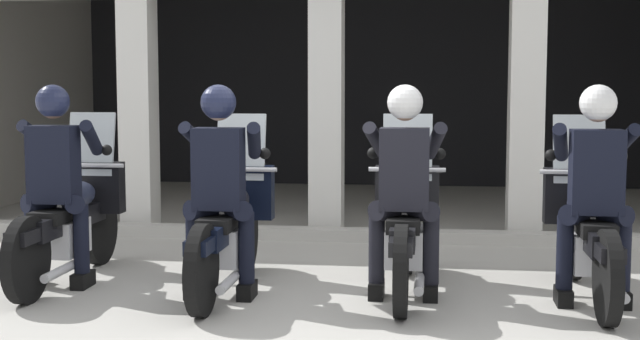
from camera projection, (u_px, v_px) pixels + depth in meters
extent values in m
plane|color=#A8A59E|center=(349.00, 232.00, 9.36)|extent=(80.00, 80.00, 0.00)
cube|color=black|center=(362.00, 91.00, 13.77)|extent=(9.32, 0.24, 2.96)
cube|color=#BCB7AD|center=(20.00, 92.00, 12.01)|extent=(0.30, 5.15, 2.96)
cube|color=silver|center=(139.00, 114.00, 9.52)|extent=(0.35, 0.36, 2.52)
cube|color=silver|center=(327.00, 115.00, 9.25)|extent=(0.35, 0.36, 2.52)
cube|color=silver|center=(526.00, 116.00, 8.98)|extent=(0.35, 0.36, 2.52)
cube|color=#B7B5AD|center=(321.00, 234.00, 8.87)|extent=(8.92, 0.24, 0.12)
cylinder|color=black|center=(100.00, 228.00, 7.66)|extent=(0.09, 0.64, 0.64)
cylinder|color=black|center=(26.00, 260.00, 6.27)|extent=(0.09, 0.64, 0.64)
cube|color=black|center=(99.00, 205.00, 7.64)|extent=(0.14, 0.44, 0.08)
cube|color=silver|center=(64.00, 237.00, 6.91)|extent=(0.28, 0.44, 0.28)
cube|color=black|center=(66.00, 220.00, 6.95)|extent=(0.18, 1.24, 0.16)
ellipsoid|color=#1E2338|center=(77.00, 195.00, 7.15)|extent=(0.26, 0.48, 0.22)
cube|color=black|center=(56.00, 215.00, 6.76)|extent=(0.24, 0.52, 0.10)
cube|color=black|center=(29.00, 234.00, 6.32)|extent=(0.16, 0.48, 0.10)
cylinder|color=silver|center=(96.00, 202.00, 7.57)|extent=(0.05, 0.24, 0.53)
cube|color=black|center=(93.00, 187.00, 7.50)|extent=(0.52, 0.16, 0.44)
sphere|color=silver|center=(98.00, 184.00, 7.60)|extent=(0.18, 0.18, 0.18)
cube|color=silver|center=(91.00, 144.00, 7.44)|extent=(0.40, 0.14, 0.54)
cylinder|color=silver|center=(88.00, 165.00, 7.38)|extent=(0.62, 0.04, 0.04)
cylinder|color=silver|center=(60.00, 271.00, 6.57)|extent=(0.07, 0.55, 0.07)
cube|color=black|center=(54.00, 164.00, 6.70)|extent=(0.36, 0.22, 0.60)
cube|color=#14193F|center=(60.00, 160.00, 6.82)|extent=(0.05, 0.02, 0.32)
sphere|color=#936B51|center=(53.00, 105.00, 6.68)|extent=(0.21, 0.21, 0.21)
sphere|color=#191E38|center=(53.00, 101.00, 6.68)|extent=(0.26, 0.26, 0.26)
cylinder|color=black|center=(73.00, 204.00, 6.74)|extent=(0.26, 0.29, 0.17)
cylinder|color=black|center=(81.00, 239.00, 6.76)|extent=(0.12, 0.12, 0.53)
cube|color=black|center=(83.00, 280.00, 6.80)|extent=(0.11, 0.26, 0.12)
cylinder|color=black|center=(39.00, 203.00, 6.77)|extent=(0.26, 0.29, 0.17)
cylinder|color=black|center=(33.00, 238.00, 6.81)|extent=(0.12, 0.12, 0.53)
cube|color=black|center=(35.00, 278.00, 6.85)|extent=(0.11, 0.26, 0.12)
cylinder|color=black|center=(92.00, 138.00, 6.88)|extent=(0.19, 0.48, 0.31)
sphere|color=black|center=(107.00, 150.00, 7.10)|extent=(0.09, 0.09, 0.09)
cylinder|color=black|center=(39.00, 138.00, 6.94)|extent=(0.19, 0.48, 0.31)
sphere|color=black|center=(46.00, 149.00, 7.16)|extent=(0.09, 0.09, 0.09)
cylinder|color=black|center=(245.00, 235.00, 7.30)|extent=(0.09, 0.64, 0.64)
cylinder|color=black|center=(202.00, 270.00, 5.92)|extent=(0.09, 0.64, 0.64)
cube|color=black|center=(245.00, 211.00, 7.28)|extent=(0.14, 0.44, 0.08)
cube|color=silver|center=(224.00, 246.00, 6.56)|extent=(0.28, 0.44, 0.28)
cube|color=black|center=(226.00, 228.00, 6.59)|extent=(0.18, 1.24, 0.16)
ellipsoid|color=black|center=(232.00, 200.00, 6.79)|extent=(0.26, 0.48, 0.22)
cube|color=black|center=(220.00, 222.00, 6.41)|extent=(0.24, 0.52, 0.10)
cube|color=black|center=(204.00, 243.00, 5.96)|extent=(0.16, 0.48, 0.10)
cylinder|color=silver|center=(244.00, 208.00, 7.22)|extent=(0.05, 0.24, 0.53)
cube|color=black|center=(242.00, 192.00, 7.15)|extent=(0.52, 0.16, 0.44)
sphere|color=silver|center=(245.00, 188.00, 7.24)|extent=(0.18, 0.18, 0.18)
cube|color=silver|center=(241.00, 147.00, 7.09)|extent=(0.40, 0.14, 0.54)
cylinder|color=silver|center=(239.00, 169.00, 7.03)|extent=(0.62, 0.04, 0.04)
cylinder|color=silver|center=(229.00, 282.00, 6.22)|extent=(0.07, 0.55, 0.07)
cube|color=black|center=(218.00, 169.00, 6.35)|extent=(0.36, 0.22, 0.60)
cube|color=#591414|center=(222.00, 164.00, 6.47)|extent=(0.05, 0.02, 0.32)
sphere|color=tan|center=(218.00, 106.00, 6.33)|extent=(0.21, 0.21, 0.21)
sphere|color=#191E38|center=(218.00, 102.00, 6.32)|extent=(0.26, 0.26, 0.26)
cylinder|color=black|center=(238.00, 211.00, 6.38)|extent=(0.26, 0.29, 0.17)
cylinder|color=black|center=(246.00, 248.00, 6.40)|extent=(0.12, 0.12, 0.53)
cube|color=black|center=(247.00, 290.00, 6.44)|extent=(0.11, 0.26, 0.12)
cylinder|color=black|center=(201.00, 210.00, 6.42)|extent=(0.26, 0.29, 0.17)
cylinder|color=black|center=(194.00, 246.00, 6.45)|extent=(0.12, 0.12, 0.53)
cube|color=black|center=(195.00, 289.00, 6.50)|extent=(0.11, 0.26, 0.12)
cylinder|color=black|center=(254.00, 141.00, 6.53)|extent=(0.19, 0.48, 0.31)
sphere|color=black|center=(265.00, 153.00, 6.74)|extent=(0.09, 0.09, 0.09)
cylinder|color=black|center=(197.00, 141.00, 6.59)|extent=(0.19, 0.48, 0.31)
sphere|color=black|center=(200.00, 153.00, 6.81)|extent=(0.09, 0.09, 0.09)
cylinder|color=black|center=(407.00, 236.00, 7.27)|extent=(0.09, 0.64, 0.64)
cylinder|color=black|center=(401.00, 271.00, 5.89)|extent=(0.09, 0.64, 0.64)
cube|color=black|center=(407.00, 211.00, 7.25)|extent=(0.14, 0.44, 0.08)
cube|color=silver|center=(404.00, 246.00, 6.53)|extent=(0.28, 0.44, 0.28)
cube|color=black|center=(405.00, 228.00, 6.56)|extent=(0.18, 1.24, 0.16)
ellipsoid|color=#1E2338|center=(406.00, 201.00, 6.76)|extent=(0.26, 0.48, 0.22)
cube|color=black|center=(404.00, 223.00, 6.38)|extent=(0.24, 0.52, 0.10)
cube|color=black|center=(402.00, 244.00, 5.93)|extent=(0.16, 0.48, 0.10)
cylinder|color=silver|center=(407.00, 209.00, 7.19)|extent=(0.05, 0.24, 0.53)
cube|color=black|center=(407.00, 193.00, 7.12)|extent=(0.52, 0.16, 0.44)
sphere|color=silver|center=(408.00, 189.00, 7.21)|extent=(0.18, 0.18, 0.18)
cube|color=silver|center=(408.00, 147.00, 7.06)|extent=(0.40, 0.14, 0.54)
cylinder|color=silver|center=(407.00, 170.00, 7.00)|extent=(0.62, 0.04, 0.04)
cylinder|color=silver|center=(419.00, 283.00, 6.19)|extent=(0.07, 0.55, 0.07)
cube|color=black|center=(404.00, 169.00, 6.32)|extent=(0.36, 0.22, 0.60)
cube|color=#14193F|center=(405.00, 165.00, 6.44)|extent=(0.05, 0.02, 0.32)
sphere|color=tan|center=(405.00, 107.00, 6.30)|extent=(0.21, 0.21, 0.21)
sphere|color=silver|center=(405.00, 102.00, 6.29)|extent=(0.26, 0.26, 0.26)
cylinder|color=black|center=(423.00, 211.00, 6.35)|extent=(0.26, 0.29, 0.17)
cylinder|color=black|center=(431.00, 248.00, 6.37)|extent=(0.12, 0.12, 0.53)
cube|color=black|center=(430.00, 291.00, 6.41)|extent=(0.11, 0.26, 0.12)
cylinder|color=black|center=(385.00, 210.00, 6.39)|extent=(0.26, 0.29, 0.17)
cylinder|color=black|center=(377.00, 247.00, 6.42)|extent=(0.12, 0.12, 0.53)
cube|color=black|center=(376.00, 290.00, 6.47)|extent=(0.11, 0.26, 0.12)
cylinder|color=black|center=(435.00, 141.00, 6.50)|extent=(0.19, 0.48, 0.31)
sphere|color=black|center=(440.00, 154.00, 6.71)|extent=(0.09, 0.09, 0.09)
cylinder|color=black|center=(376.00, 141.00, 6.56)|extent=(0.19, 0.48, 0.31)
sphere|color=black|center=(373.00, 153.00, 6.78)|extent=(0.09, 0.09, 0.09)
cylinder|color=black|center=(574.00, 240.00, 7.07)|extent=(0.09, 0.64, 0.64)
cylinder|color=black|center=(608.00, 278.00, 5.69)|extent=(0.09, 0.64, 0.64)
cube|color=black|center=(574.00, 215.00, 7.05)|extent=(0.14, 0.44, 0.08)
cube|color=silver|center=(590.00, 252.00, 6.32)|extent=(0.28, 0.44, 0.28)
cube|color=black|center=(590.00, 233.00, 6.36)|extent=(0.18, 1.24, 0.16)
ellipsoid|color=#1E2338|center=(585.00, 205.00, 6.56)|extent=(0.26, 0.48, 0.22)
cube|color=black|center=(594.00, 227.00, 6.17)|extent=(0.24, 0.52, 0.10)
cube|color=black|center=(607.00, 250.00, 5.73)|extent=(0.16, 0.48, 0.10)
cylinder|color=silver|center=(576.00, 212.00, 6.98)|extent=(0.05, 0.24, 0.53)
cube|color=black|center=(577.00, 196.00, 6.91)|extent=(0.52, 0.16, 0.44)
sphere|color=silver|center=(575.00, 192.00, 7.01)|extent=(0.18, 0.18, 0.18)
cube|color=silver|center=(579.00, 149.00, 6.85)|extent=(0.40, 0.14, 0.54)
cylinder|color=silver|center=(580.00, 172.00, 6.79)|extent=(0.62, 0.04, 0.04)
cylinder|color=silver|center=(616.00, 289.00, 5.98)|extent=(0.07, 0.55, 0.07)
cube|color=black|center=(597.00, 172.00, 6.11)|extent=(0.36, 0.22, 0.60)
cube|color=#591414|center=(594.00, 168.00, 6.23)|extent=(0.05, 0.02, 0.32)
sphere|color=tan|center=(598.00, 107.00, 6.09)|extent=(0.21, 0.21, 0.21)
sphere|color=silver|center=(598.00, 103.00, 6.09)|extent=(0.26, 0.26, 0.26)
cylinder|color=black|center=(615.00, 215.00, 6.15)|extent=(0.26, 0.29, 0.17)
cylinder|color=black|center=(622.00, 254.00, 6.17)|extent=(0.12, 0.12, 0.53)
cube|color=black|center=(621.00, 298.00, 6.21)|extent=(0.11, 0.26, 0.12)
cylinder|color=black|center=(574.00, 215.00, 6.18)|extent=(0.26, 0.29, 0.17)
cylinder|color=black|center=(565.00, 252.00, 6.22)|extent=(0.12, 0.12, 0.53)
cube|color=black|center=(563.00, 296.00, 6.26)|extent=(0.11, 0.26, 0.12)
cylinder|color=black|center=(623.00, 143.00, 6.29)|extent=(0.19, 0.48, 0.31)
sphere|color=black|center=(622.00, 156.00, 6.51)|extent=(0.09, 0.09, 0.09)
cylinder|color=black|center=(561.00, 143.00, 6.35)|extent=(0.19, 0.48, 0.31)
sphere|color=black|center=(551.00, 155.00, 6.57)|extent=(0.09, 0.09, 0.09)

